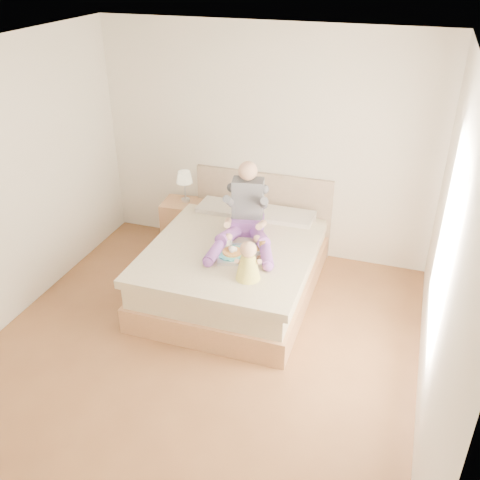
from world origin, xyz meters
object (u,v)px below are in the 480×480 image
(bed, at_px, (237,263))
(adult, at_px, (246,217))
(tray, at_px, (242,252))
(baby, at_px, (248,263))
(nightstand, at_px, (183,222))

(bed, height_order, adult, adult)
(bed, height_order, tray, bed)
(bed, height_order, baby, baby)
(tray, bearing_deg, baby, -83.94)
(nightstand, xyz_separation_m, baby, (1.34, -1.44, 0.49))
(bed, height_order, nightstand, bed)
(nightstand, relative_size, baby, 1.43)
(bed, distance_m, adult, 0.55)
(adult, xyz_separation_m, tray, (0.09, -0.38, -0.21))
(bed, xyz_separation_m, tray, (0.16, -0.28, 0.33))
(adult, height_order, baby, adult)
(bed, xyz_separation_m, nightstand, (-1.00, 0.78, -0.03))
(tray, distance_m, baby, 0.44)
(tray, xyz_separation_m, baby, (0.18, -0.38, 0.13))
(baby, bearing_deg, adult, 92.04)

